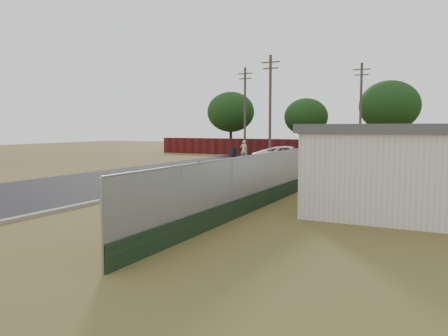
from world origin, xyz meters
The scene contains 12 objects.
ground centered at (0.00, 0.00, 0.00)m, with size 120.00×120.00×0.00m, color brown.
street centered at (-6.76, 8.05, 0.02)m, with size 15.10×60.00×0.12m.
chainlink_fence centered at (3.12, 1.03, 0.80)m, with size 0.10×27.06×2.02m.
privacy_fence centered at (-6.00, 25.00, 0.90)m, with size 30.00×0.12×1.80m, color #4F1113.
utility_poles centered at (-3.67, 20.67, 4.69)m, with size 12.60×8.24×9.00m.
horizon_trees centered at (0.84, 23.56, 4.63)m, with size 33.32×31.94×7.78m.
fire_hydrant centered at (1.60, -8.26, 0.37)m, with size 0.39×0.39×0.78m.
mailbox centered at (-1.61, 0.36, 1.04)m, with size 0.39×0.56×1.31m.
pickup_truck centered at (-1.23, 13.11, 0.79)m, with size 2.63×5.70×1.58m, color white.
pedestrian centered at (-7.61, 18.70, 0.90)m, with size 0.66×0.43×1.80m, color beige.
trash_bin centered at (-9.97, 21.17, 0.49)m, with size 0.80×0.85×0.95m.
scattered_litter centered at (0.45, -3.05, 0.04)m, with size 2.89×10.10×0.07m.
Camera 1 is at (9.20, -18.61, 2.98)m, focal length 35.00 mm.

